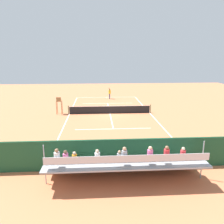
# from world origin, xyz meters

# --- Properties ---
(ground_plane) EXTENTS (60.00, 60.00, 0.00)m
(ground_plane) POSITION_xyz_m (0.00, 0.00, 0.00)
(ground_plane) COLOR #CC7047
(court_line_markings) EXTENTS (10.10, 22.20, 0.01)m
(court_line_markings) POSITION_xyz_m (0.00, -0.04, 0.00)
(court_line_markings) COLOR white
(court_line_markings) RESTS_ON ground
(tennis_net) EXTENTS (10.30, 0.10, 1.07)m
(tennis_net) POSITION_xyz_m (0.00, 0.00, 0.50)
(tennis_net) COLOR black
(tennis_net) RESTS_ON ground
(backdrop_wall) EXTENTS (18.00, 0.16, 2.00)m
(backdrop_wall) POSITION_xyz_m (0.00, 14.00, 1.00)
(backdrop_wall) COLOR #1E4C2D
(backdrop_wall) RESTS_ON ground
(bleacher_stand) EXTENTS (9.06, 2.40, 2.48)m
(bleacher_stand) POSITION_xyz_m (0.09, 15.39, 0.99)
(bleacher_stand) COLOR #9EA0A5
(bleacher_stand) RESTS_ON ground
(umpire_chair) EXTENTS (0.67, 0.67, 2.14)m
(umpire_chair) POSITION_xyz_m (6.20, -0.07, 1.31)
(umpire_chair) COLOR olive
(umpire_chair) RESTS_ON ground
(courtside_bench) EXTENTS (1.80, 0.40, 0.93)m
(courtside_bench) POSITION_xyz_m (-2.01, 13.27, 0.56)
(courtside_bench) COLOR #234C2D
(courtside_bench) RESTS_ON ground
(equipment_bag) EXTENTS (0.90, 0.36, 0.36)m
(equipment_bag) POSITION_xyz_m (-0.14, 13.40, 0.18)
(equipment_bag) COLOR black
(equipment_bag) RESTS_ON ground
(tennis_player) EXTENTS (0.41, 0.55, 1.93)m
(tennis_player) POSITION_xyz_m (-0.50, -9.55, 1.02)
(tennis_player) COLOR navy
(tennis_player) RESTS_ON ground
(tennis_racket) EXTENTS (0.36, 0.59, 0.03)m
(tennis_racket) POSITION_xyz_m (0.08, -10.30, 0.01)
(tennis_racket) COLOR black
(tennis_racket) RESTS_ON ground
(tennis_ball_near) EXTENTS (0.07, 0.07, 0.07)m
(tennis_ball_near) POSITION_xyz_m (-2.61, -5.99, 0.03)
(tennis_ball_near) COLOR #CCDB33
(tennis_ball_near) RESTS_ON ground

